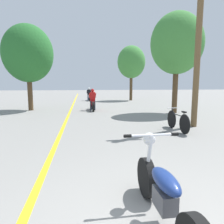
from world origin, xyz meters
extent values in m
cube|color=yellow|center=(-1.70, 12.41, 0.00)|extent=(0.14, 48.00, 0.01)
cylinder|color=brown|center=(3.75, 5.93, 3.34)|extent=(0.24, 0.24, 6.68)
cylinder|color=#513A23|center=(4.75, 9.85, 1.59)|extent=(0.32, 0.32, 3.18)
ellipsoid|color=#42893D|center=(4.75, 9.85, 4.18)|extent=(3.15, 2.84, 3.63)
cylinder|color=#513A23|center=(4.48, 19.92, 1.61)|extent=(0.32, 0.32, 3.21)
ellipsoid|color=#42893D|center=(4.48, 19.92, 4.17)|extent=(3.03, 2.73, 3.48)
cylinder|color=#513A23|center=(-4.39, 12.51, 1.37)|extent=(0.32, 0.32, 2.74)
ellipsoid|color=#286B2D|center=(-4.39, 12.51, 3.78)|extent=(3.28, 2.95, 3.77)
cylinder|color=black|center=(0.08, 1.12, 0.31)|extent=(0.12, 0.62, 0.62)
ellipsoid|color=navy|center=(0.08, 0.41, 0.61)|extent=(0.24, 0.69, 0.20)
cube|color=#4C4C51|center=(0.08, 0.41, 0.36)|extent=(0.20, 0.36, 0.24)
cylinder|color=silver|center=(0.08, 1.03, 0.67)|extent=(0.06, 0.23, 0.74)
cylinder|color=silver|center=(0.08, 0.94, 1.04)|extent=(0.71, 0.04, 0.04)
cylinder|color=black|center=(-0.27, 0.94, 1.04)|extent=(0.11, 0.05, 0.05)
cylinder|color=black|center=(0.43, 0.94, 1.04)|extent=(0.11, 0.05, 0.05)
sphere|color=silver|center=(0.08, 1.03, 0.96)|extent=(0.19, 0.19, 0.19)
cylinder|color=black|center=(-0.19, 12.60, 0.33)|extent=(0.12, 0.66, 0.66)
cylinder|color=black|center=(-0.19, 11.17, 0.33)|extent=(0.12, 0.66, 0.66)
cube|color=maroon|center=(-0.19, 11.88, 0.51)|extent=(0.20, 0.91, 0.28)
cylinder|color=silver|center=(-0.19, 12.50, 1.01)|extent=(0.50, 0.03, 0.03)
cylinder|color=#282D3D|center=(-0.32, 11.83, 0.32)|extent=(0.11, 0.11, 0.65)
cylinder|color=#282D3D|center=(-0.06, 11.83, 0.32)|extent=(0.11, 0.11, 0.65)
cube|color=red|center=(-0.19, 11.86, 0.95)|extent=(0.34, 0.28, 0.61)
cylinder|color=red|center=(-0.39, 12.02, 1.00)|extent=(0.08, 0.48, 0.37)
cylinder|color=red|center=(0.01, 12.02, 1.00)|extent=(0.08, 0.48, 0.37)
sphere|color=#B21919|center=(-0.19, 11.90, 1.36)|extent=(0.23, 0.23, 0.23)
cylinder|color=black|center=(-0.15, 20.81, 0.28)|extent=(0.12, 0.57, 0.57)
cylinder|color=black|center=(-0.15, 19.37, 0.28)|extent=(0.12, 0.57, 0.57)
cube|color=silver|center=(-0.15, 20.09, 0.46)|extent=(0.20, 0.92, 0.28)
cylinder|color=silver|center=(-0.15, 20.71, 0.92)|extent=(0.50, 0.03, 0.03)
cylinder|color=slate|center=(-0.28, 20.04, 0.30)|extent=(0.11, 0.11, 0.60)
cylinder|color=slate|center=(-0.02, 20.04, 0.30)|extent=(0.11, 0.11, 0.60)
cube|color=black|center=(-0.15, 20.07, 0.90)|extent=(0.34, 0.28, 0.61)
cylinder|color=black|center=(-0.35, 20.23, 0.96)|extent=(0.08, 0.48, 0.37)
cylinder|color=black|center=(0.05, 20.23, 0.96)|extent=(0.08, 0.48, 0.37)
sphere|color=white|center=(-0.15, 20.11, 1.30)|extent=(0.22, 0.22, 0.22)
cylinder|color=black|center=(2.69, 5.80, 0.36)|extent=(0.04, 0.72, 0.72)
cylinder|color=black|center=(2.69, 4.75, 0.36)|extent=(0.04, 0.72, 0.72)
cylinder|color=black|center=(2.69, 5.28, 0.61)|extent=(0.04, 0.84, 0.04)
cylinder|color=black|center=(2.69, 4.83, 0.57)|extent=(0.03, 0.03, 0.43)
cube|color=black|center=(2.69, 4.83, 0.79)|extent=(0.10, 0.20, 0.05)
cylinder|color=black|center=(2.69, 5.75, 0.59)|extent=(0.03, 0.03, 0.47)
cylinder|color=silver|center=(2.69, 5.75, 0.82)|extent=(0.44, 0.03, 0.03)
camera|label=1|loc=(-0.90, -1.75, 1.77)|focal=32.00mm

